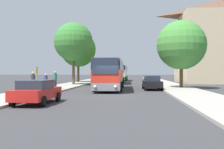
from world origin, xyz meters
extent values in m
plane|color=#38383A|center=(0.00, 0.00, 0.00)|extent=(300.00, 300.00, 0.00)
cube|color=#A39E93|center=(-7.00, 0.00, 0.07)|extent=(4.00, 120.00, 0.15)
cube|color=#A39E93|center=(7.00, 0.00, 0.07)|extent=(4.00, 120.00, 0.15)
cube|color=gray|center=(-0.57, 5.75, 0.62)|extent=(2.75, 11.57, 0.70)
cube|color=red|center=(-0.57, 5.75, 1.56)|extent=(2.75, 11.57, 1.17)
cube|color=#232D3D|center=(-0.57, 5.75, 2.62)|extent=(2.77, 11.34, 0.95)
cube|color=red|center=(-0.57, 5.75, 3.16)|extent=(2.70, 11.34, 0.12)
cube|color=#232D3D|center=(-0.48, -0.04, 2.47)|extent=(2.32, 0.10, 1.45)
sphere|color=#F4EAC1|center=(-1.38, -0.08, 0.66)|extent=(0.24, 0.24, 0.24)
sphere|color=#F4EAC1|center=(0.42, -0.05, 0.66)|extent=(0.24, 0.24, 0.24)
cylinder|color=black|center=(-1.80, 2.27, 0.50)|extent=(0.32, 1.00, 1.00)
cylinder|color=black|center=(0.77, 2.31, 0.50)|extent=(0.32, 1.00, 1.00)
cylinder|color=black|center=(-1.91, 9.19, 0.50)|extent=(0.32, 1.00, 1.00)
cylinder|color=black|center=(0.66, 9.23, 0.50)|extent=(0.32, 1.00, 1.00)
cube|color=#2D2D2D|center=(-0.92, 20.89, 0.62)|extent=(2.55, 10.19, 0.70)
cube|color=yellow|center=(-0.92, 20.89, 1.73)|extent=(2.55, 10.19, 1.52)
cube|color=#232D3D|center=(-0.92, 20.89, 2.97)|extent=(2.57, 9.98, 0.95)
cube|color=yellow|center=(-0.92, 20.89, 3.50)|extent=(2.50, 9.98, 0.12)
cube|color=#232D3D|center=(-0.85, 15.78, 2.82)|extent=(2.17, 0.09, 1.45)
sphere|color=#F4EAC1|center=(-1.69, 15.75, 0.66)|extent=(0.24, 0.24, 0.24)
sphere|color=#F4EAC1|center=(-0.01, 15.78, 0.66)|extent=(0.24, 0.24, 0.24)
cylinder|color=black|center=(-2.08, 17.83, 0.50)|extent=(0.31, 1.00, 1.00)
cylinder|color=black|center=(0.33, 17.86, 0.50)|extent=(0.31, 1.00, 1.00)
cylinder|color=black|center=(-2.17, 23.92, 0.50)|extent=(0.31, 1.00, 1.00)
cylinder|color=black|center=(0.24, 23.95, 0.50)|extent=(0.31, 1.00, 1.00)
cube|color=#238942|center=(-0.74, 34.04, 0.62)|extent=(2.70, 11.25, 0.70)
cube|color=silver|center=(-0.74, 34.04, 1.64)|extent=(2.70, 11.25, 1.34)
cube|color=#232D3D|center=(-0.74, 34.04, 2.79)|extent=(2.72, 11.03, 0.95)
cube|color=silver|center=(-0.74, 34.04, 3.32)|extent=(2.64, 11.03, 0.12)
cube|color=#232D3D|center=(-0.86, 28.41, 2.64)|extent=(2.22, 0.11, 1.45)
sphere|color=#F4EAC1|center=(-1.72, 28.41, 0.66)|extent=(0.24, 0.24, 0.24)
sphere|color=#F4EAC1|center=(0.00, 28.37, 0.66)|extent=(0.24, 0.24, 0.24)
cylinder|color=black|center=(-2.04, 30.71, 0.50)|extent=(0.32, 1.01, 1.00)
cylinder|color=black|center=(0.42, 30.66, 0.50)|extent=(0.32, 1.01, 1.00)
cylinder|color=black|center=(-1.91, 37.43, 0.50)|extent=(0.32, 1.01, 1.00)
cylinder|color=black|center=(0.56, 37.38, 0.50)|extent=(0.32, 1.01, 1.00)
cube|color=red|center=(-3.93, -7.19, 0.63)|extent=(1.86, 4.39, 0.64)
cube|color=#232D3D|center=(-3.94, -7.36, 1.20)|extent=(1.62, 2.29, 0.51)
cylinder|color=black|center=(-4.82, -5.82, 0.31)|extent=(0.21, 0.62, 0.62)
cylinder|color=black|center=(-3.02, -5.85, 0.31)|extent=(0.21, 0.62, 0.62)
cylinder|color=black|center=(-4.85, -8.53, 0.31)|extent=(0.21, 0.62, 0.62)
cylinder|color=black|center=(-3.05, -8.55, 0.31)|extent=(0.21, 0.62, 0.62)
cube|color=black|center=(4.02, 5.92, 0.64)|extent=(1.93, 4.54, 0.67)
cube|color=#232D3D|center=(4.02, 6.10, 1.26)|extent=(1.63, 2.39, 0.58)
cylinder|color=black|center=(4.95, 4.57, 0.31)|extent=(0.23, 0.63, 0.62)
cylinder|color=black|center=(3.22, 4.50, 0.31)|extent=(0.23, 0.63, 0.62)
cylinder|color=black|center=(4.83, 7.34, 0.31)|extent=(0.23, 0.63, 0.62)
cylinder|color=black|center=(3.10, 7.26, 0.31)|extent=(0.23, 0.63, 0.62)
cylinder|color=gray|center=(-6.67, 0.04, 1.29)|extent=(0.08, 0.08, 2.29)
cube|color=yellow|center=(-6.67, 0.04, 2.09)|extent=(0.03, 0.45, 0.60)
cylinder|color=#23232D|center=(-6.54, -1.16, 0.58)|extent=(0.30, 0.30, 0.87)
cylinder|color=#333338|center=(-6.54, -1.16, 1.38)|extent=(0.36, 0.36, 0.72)
sphere|color=tan|center=(-6.54, -1.16, 1.86)|extent=(0.23, 0.23, 0.23)
cylinder|color=#23232D|center=(-6.24, 4.20, 0.60)|extent=(0.30, 0.30, 0.90)
cylinder|color=#236656|center=(-6.24, 4.20, 1.42)|extent=(0.36, 0.36, 0.75)
sphere|color=tan|center=(-6.24, 4.20, 1.92)|extent=(0.24, 0.24, 0.24)
cylinder|color=#23232D|center=(-6.97, 3.42, 0.54)|extent=(0.30, 0.30, 0.77)
cylinder|color=navy|center=(-6.97, 3.42, 1.25)|extent=(0.36, 0.36, 0.65)
sphere|color=tan|center=(-6.97, 3.42, 1.67)|extent=(0.21, 0.21, 0.21)
cylinder|color=brown|center=(-6.67, 14.67, 2.18)|extent=(0.40, 0.40, 4.06)
sphere|color=#387F33|center=(-6.67, 14.67, 6.32)|extent=(5.64, 5.64, 5.64)
cylinder|color=#513D23|center=(-8.02, 24.43, 1.91)|extent=(0.40, 0.40, 3.53)
sphere|color=#2D7028|center=(-8.02, 24.43, 6.10)|extent=(6.45, 6.45, 6.45)
cylinder|color=#513D23|center=(7.56, 8.22, 1.55)|extent=(0.40, 0.40, 2.79)
sphere|color=#428938|center=(7.56, 8.22, 5.09)|extent=(5.73, 5.73, 5.73)
camera|label=1|loc=(1.93, -22.81, 1.96)|focal=42.00mm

